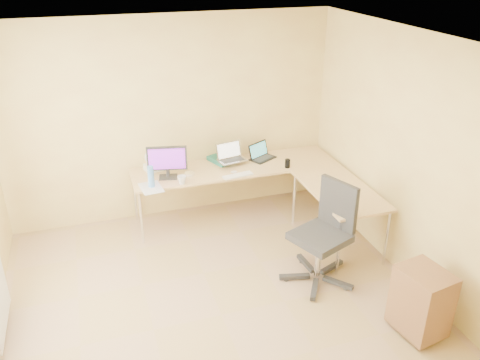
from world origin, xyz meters
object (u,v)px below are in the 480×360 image
object	(u,v)px
laptop_center	(232,153)
keyboard	(238,175)
mug	(182,180)
office_chair	(320,240)
cabinet	(421,301)
monitor	(167,162)
desk_fan	(153,160)
laptop_black	(263,151)
laptop_return	(341,195)
desk_main	(235,191)
desk_return	(337,216)
water_bottle	(151,177)

from	to	relation	value
laptop_center	keyboard	world-z (taller)	laptop_center
mug	office_chair	bearing A→B (deg)	-47.96
laptop_center	cabinet	xyz separation A→B (m)	(0.99, -2.69, -0.54)
monitor	desk_fan	size ratio (longest dim) A/B	1.78
keyboard	laptop_black	bearing A→B (deg)	31.87
laptop_center	laptop_return	xyz separation A→B (m)	(0.82, -1.40, -0.05)
desk_main	desk_fan	bearing A→B (deg)	168.84
monitor	laptop_center	xyz separation A→B (m)	(0.86, 0.14, -0.04)
keyboard	cabinet	xyz separation A→B (m)	(1.02, -2.34, -0.38)
laptop_return	cabinet	distance (m)	1.40
laptop_center	cabinet	size ratio (longest dim) A/B	0.54
monitor	cabinet	xyz separation A→B (m)	(1.85, -2.56, -0.58)
laptop_center	keyboard	distance (m)	0.39
laptop_center	mug	bearing A→B (deg)	-165.20
laptop_return	office_chair	world-z (taller)	office_chair
cabinet	desk_return	bearing A→B (deg)	80.23
desk_fan	mug	bearing A→B (deg)	-66.52
desk_return	monitor	xyz separation A→B (m)	(-1.86, 0.92, 0.57)
laptop_center	keyboard	bearing A→B (deg)	-106.53
desk_return	mug	xyz separation A→B (m)	(-1.73, 0.70, 0.42)
desk_main	laptop_black	world-z (taller)	laptop_black
cabinet	keyboard	bearing A→B (deg)	104.19
monitor	laptop_center	size ratio (longest dim) A/B	1.38
monitor	laptop_black	size ratio (longest dim) A/B	1.43
mug	desk_fan	size ratio (longest dim) A/B	0.40
laptop_black	desk_fan	bearing A→B (deg)	147.90
laptop_black	desk_fan	distance (m)	1.44
cabinet	monitor	bearing A→B (deg)	116.43
desk_main	office_chair	world-z (taller)	office_chair
desk_main	office_chair	size ratio (longest dim) A/B	2.37
keyboard	water_bottle	size ratio (longest dim) A/B	1.44
monitor	laptop_black	xyz separation A→B (m)	(1.30, 0.19, -0.10)
desk_main	mug	bearing A→B (deg)	-158.52
desk_main	desk_fan	distance (m)	1.15
laptop_black	cabinet	bearing A→B (deg)	-107.41
desk_main	cabinet	distance (m)	2.81
mug	laptop_return	size ratio (longest dim) A/B	0.32
desk_return	office_chair	world-z (taller)	office_chair
desk_fan	office_chair	world-z (taller)	office_chair
laptop_black	cabinet	distance (m)	2.84
keyboard	office_chair	world-z (taller)	office_chair
mug	desk_main	bearing A→B (deg)	21.48
laptop_black	desk_return	bearing A→B (deg)	-92.13
cabinet	laptop_black	bearing A→B (deg)	91.78
monitor	laptop_return	xyz separation A→B (m)	(1.68, -1.26, -0.09)
office_chair	laptop_return	bearing A→B (deg)	14.60
desk_return	office_chair	bearing A→B (deg)	-131.77
monitor	mug	distance (m)	0.30
laptop_black	desk_fan	world-z (taller)	desk_fan
office_chair	keyboard	bearing A→B (deg)	88.12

